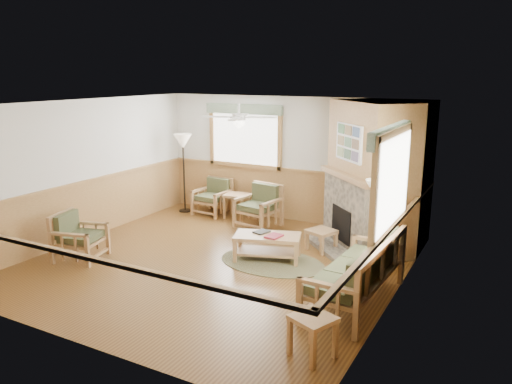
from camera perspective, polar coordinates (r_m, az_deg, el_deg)
The scene contains 24 objects.
floor at distance 8.69m, azimuth -4.56°, elevation -8.09°, with size 6.00×6.00×0.01m, color brown.
ceiling at distance 8.10m, azimuth -4.92°, elevation 10.02°, with size 6.00×6.00×0.01m, color white.
wall_back at distance 10.87m, azimuth 3.91°, elevation 3.74°, with size 6.00×0.02×2.70m, color silver.
wall_front at distance 6.09m, azimuth -20.34°, elevation -4.89°, with size 6.00×0.02×2.70m, color silver.
wall_left at distance 10.21m, azimuth -19.02°, elevation 2.40°, with size 0.02×6.00×2.70m, color silver.
wall_right at distance 7.15m, azimuth 15.88°, elevation -1.90°, with size 0.02×6.00×2.70m, color silver.
wainscot at distance 8.50m, azimuth -4.63°, elevation -4.61°, with size 6.00×6.00×1.10m, color #A77A44, non-canonical shape.
fireplace at distance 9.31m, azimuth 13.00°, elevation 1.78°, with size 2.20×2.20×2.70m, color #A77A44, non-canonical shape.
window_back at distance 11.20m, azimuth -1.28°, elevation 10.14°, with size 1.90×0.16×1.50m, color white, non-canonical shape.
window_right at distance 6.75m, azimuth 15.81°, elevation 7.44°, with size 0.16×1.90×1.50m, color white, non-canonical shape.
ceiling_fan at distance 8.20m, azimuth -1.97°, elevation 9.82°, with size 1.24×1.24×0.36m, color white, non-canonical shape.
sofa at distance 7.21m, azimuth 11.29°, elevation -8.89°, with size 0.84×2.04×0.94m, color #A2784C, non-canonical shape.
armchair_back_left at distance 11.51m, azimuth -5.01°, elevation -0.54°, with size 0.72×0.72×0.81m, color #A2784C, non-canonical shape.
armchair_back_right at distance 10.51m, azimuth 0.25°, elevation -1.63°, with size 0.79×0.79×0.88m, color #A2784C, non-canonical shape.
armchair_left at distance 9.22m, azimuth -19.49°, elevation -4.79°, with size 0.74×0.74×0.83m, color #A2784C, non-canonical shape.
coffee_table at distance 8.72m, azimuth 1.29°, elevation -6.33°, with size 1.13×0.57×0.45m, color #A2784C, non-canonical shape.
end_table_chairs at distance 11.21m, azimuth -2.25°, elevation -1.57°, with size 0.49×0.47×0.55m, color #A2784C, non-canonical shape.
end_table_sofa at distance 5.96m, azimuth 6.48°, elevation -16.08°, with size 0.45×0.43×0.50m, color #A2784C, non-canonical shape.
footstool at distance 9.26m, azimuth 7.47°, elevation -5.47°, with size 0.45×0.45×0.39m, color #A2784C, non-canonical shape.
braided_rug at distance 8.67m, azimuth 1.85°, elevation -8.01°, with size 1.88×1.88×0.01m, color brown.
floor_lamp_left at distance 11.68m, azimuth -8.24°, elevation 2.15°, with size 0.42×0.42×1.84m, color black, non-canonical shape.
floor_lamp_right at distance 8.22m, azimuth 13.37°, elevation -3.90°, with size 0.36×0.36×1.56m, color black, non-canonical shape.
book_red at distance 8.53m, azimuth 2.05°, elevation -4.97°, with size 0.22×0.30×0.03m, color maroon.
book_dark at distance 8.76m, azimuth 0.64°, elevation -4.49°, with size 0.20×0.27×0.03m, color black.
Camera 1 is at (4.43, -6.76, 3.18)m, focal length 35.00 mm.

